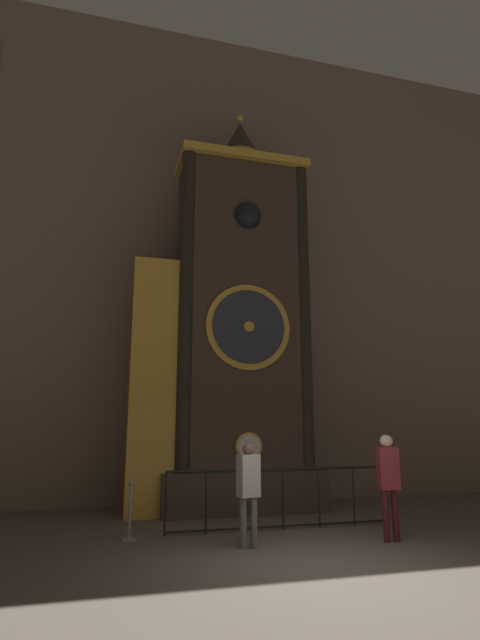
{
  "coord_description": "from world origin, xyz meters",
  "views": [
    {
      "loc": [
        -3.05,
        -6.56,
        1.89
      ],
      "look_at": [
        0.15,
        5.05,
        4.46
      ],
      "focal_mm": 28.0,
      "sensor_mm": 36.0,
      "label": 1
    }
  ],
  "objects_px": {
    "visitor_far": "(388,476)",
    "stanchion_post": "(130,521)",
    "visitor_near": "(248,484)",
    "clock_tower": "(228,329)"
  },
  "relations": [
    {
      "from": "stanchion_post",
      "to": "visitor_far",
      "type": "bearing_deg",
      "value": -16.25
    },
    {
      "from": "visitor_near",
      "to": "stanchion_post",
      "type": "bearing_deg",
      "value": 136.09
    },
    {
      "from": "clock_tower",
      "to": "visitor_far",
      "type": "height_order",
      "value": "clock_tower"
    },
    {
      "from": "visitor_near",
      "to": "visitor_far",
      "type": "bearing_deg",
      "value": -18.85
    },
    {
      "from": "visitor_far",
      "to": "clock_tower",
      "type": "bearing_deg",
      "value": 127.53
    },
    {
      "from": "visitor_far",
      "to": "stanchion_post",
      "type": "distance_m",
      "value": 4.48
    },
    {
      "from": "stanchion_post",
      "to": "clock_tower",
      "type": "bearing_deg",
      "value": 46.35
    },
    {
      "from": "stanchion_post",
      "to": "visitor_near",
      "type": "bearing_deg",
      "value": -29.84
    },
    {
      "from": "clock_tower",
      "to": "stanchion_post",
      "type": "relative_size",
      "value": 10.36
    },
    {
      "from": "visitor_far",
      "to": "stanchion_post",
      "type": "relative_size",
      "value": 1.79
    }
  ]
}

